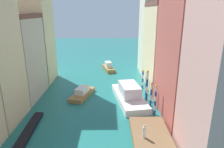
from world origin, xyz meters
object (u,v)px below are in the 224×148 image
object	(u,v)px
gondola_black	(29,130)
vaporetto_white	(129,95)
waterfront_dock	(151,135)
mooring_pole_2	(147,85)
person_on_dock	(144,132)
motorboat_0	(82,93)
mooring_pole_0	(155,100)
motorboat_1	(108,67)
mooring_pole_3	(146,83)
mooring_pole_1	(151,94)
mooring_pole_4	(143,79)

from	to	relation	value
gondola_black	vaporetto_white	bearing A→B (deg)	34.60
waterfront_dock	mooring_pole_2	world-z (taller)	mooring_pole_2
person_on_dock	motorboat_0	xyz separation A→B (m)	(-8.80, 13.50, -0.89)
mooring_pole_0	mooring_pole_2	xyz separation A→B (m)	(-0.33, 5.14, 0.35)
motorboat_1	vaporetto_white	bearing A→B (deg)	-78.84
mooring_pole_3	motorboat_0	distance (m)	11.54
mooring_pole_3	gondola_black	distance (m)	20.46
person_on_dock	motorboat_0	distance (m)	16.14
person_on_dock	motorboat_0	bearing A→B (deg)	123.08
person_on_dock	mooring_pole_2	world-z (taller)	mooring_pole_2
motorboat_1	mooring_pole_2	bearing A→B (deg)	-70.17
vaporetto_white	motorboat_1	bearing A→B (deg)	101.16
waterfront_dock	mooring_pole_1	world-z (taller)	mooring_pole_1
mooring_pole_4	mooring_pole_1	bearing A→B (deg)	-88.81
waterfront_dock	motorboat_1	bearing A→B (deg)	100.24
mooring_pole_2	waterfront_dock	bearing A→B (deg)	-96.99
waterfront_dock	motorboat_1	world-z (taller)	motorboat_1
waterfront_dock	mooring_pole_4	xyz separation A→B (m)	(1.45, 16.15, 1.61)
mooring_pole_1	vaporetto_white	xyz separation A→B (m)	(-3.22, 2.00, -0.98)
mooring_pole_4	gondola_black	bearing A→B (deg)	-138.16
waterfront_dock	gondola_black	distance (m)	15.03
mooring_pole_1	motorboat_1	xyz separation A→B (m)	(-6.91, 20.69, -1.31)
mooring_pole_0	mooring_pole_1	world-z (taller)	mooring_pole_0
mooring_pole_3	mooring_pole_0	bearing A→B (deg)	-89.78
gondola_black	motorboat_0	bearing A→B (deg)	64.97
mooring_pole_4	person_on_dock	bearing A→B (deg)	-98.05
mooring_pole_1	vaporetto_white	size ratio (longest dim) A/B	0.34
mooring_pole_1	mooring_pole_2	bearing A→B (deg)	96.68
mooring_pole_4	gondola_black	distance (m)	22.09
waterfront_dock	motorboat_1	xyz separation A→B (m)	(-5.30, 29.36, 0.36)
waterfront_dock	motorboat_0	bearing A→B (deg)	127.79
gondola_black	motorboat_0	xyz separation A→B (m)	(5.19, 11.12, 0.39)
mooring_pole_0	vaporetto_white	size ratio (longest dim) A/B	0.40
mooring_pole_1	mooring_pole_3	bearing A→B (deg)	89.56
mooring_pole_1	gondola_black	bearing A→B (deg)	-156.50
person_on_dock	mooring_pole_4	bearing A→B (deg)	81.95
vaporetto_white	motorboat_0	xyz separation A→B (m)	(-8.15, 1.92, -0.47)
gondola_black	waterfront_dock	bearing A→B (deg)	-5.58
mooring_pole_4	waterfront_dock	bearing A→B (deg)	-95.14
motorboat_1	waterfront_dock	bearing A→B (deg)	-79.76
mooring_pole_4	gondola_black	world-z (taller)	mooring_pole_4
person_on_dock	mooring_pole_3	size ratio (longest dim) A/B	0.36
person_on_dock	mooring_pole_1	world-z (taller)	mooring_pole_1
mooring_pole_3	mooring_pole_1	bearing A→B (deg)	-90.44
person_on_dock	motorboat_1	bearing A→B (deg)	98.16
mooring_pole_2	motorboat_0	world-z (taller)	mooring_pole_2
mooring_pole_1	mooring_pole_4	size ratio (longest dim) A/B	1.04
motorboat_0	mooring_pole_0	bearing A→B (deg)	-30.68
mooring_pole_2	motorboat_0	bearing A→B (deg)	171.56
mooring_pole_2	vaporetto_white	bearing A→B (deg)	-174.70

